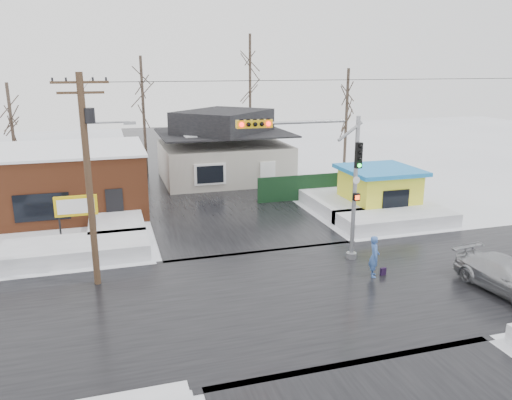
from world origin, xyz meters
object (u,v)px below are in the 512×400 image
object	(u,v)px
kiosk	(379,189)
pedestrian	(374,257)
utility_pole	(89,169)
car	(508,277)
marquee_sign	(76,207)
traffic_signal	(326,171)

from	to	relation	value
kiosk	pedestrian	distance (m)	10.79
utility_pole	car	distance (m)	17.97
car	kiosk	bearing A→B (deg)	78.32
marquee_sign	pedestrian	xyz separation A→B (m)	(12.95, -8.74, -0.97)
traffic_signal	utility_pole	distance (m)	10.39
pedestrian	traffic_signal	bearing A→B (deg)	58.67
utility_pole	pedestrian	xyz separation A→B (m)	(11.88, -2.74, -4.16)
utility_pole	kiosk	bearing A→B (deg)	20.44
pedestrian	car	world-z (taller)	pedestrian
traffic_signal	pedestrian	xyz separation A→B (m)	(1.52, -2.21, -3.59)
utility_pole	traffic_signal	bearing A→B (deg)	-2.95
car	pedestrian	bearing A→B (deg)	139.08
marquee_sign	pedestrian	distance (m)	15.65
utility_pole	marquee_sign	distance (m)	6.87
marquee_sign	car	xyz separation A→B (m)	(17.50, -11.80, -1.23)
traffic_signal	pedestrian	size ratio (longest dim) A/B	3.68
marquee_sign	car	distance (m)	21.14
traffic_signal	car	size ratio (longest dim) A/B	1.46
traffic_signal	marquee_sign	world-z (taller)	traffic_signal
marquee_sign	car	size ratio (longest dim) A/B	0.53
marquee_sign	pedestrian	size ratio (longest dim) A/B	1.34
utility_pole	kiosk	xyz separation A→B (m)	(17.43, 6.49, -3.65)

